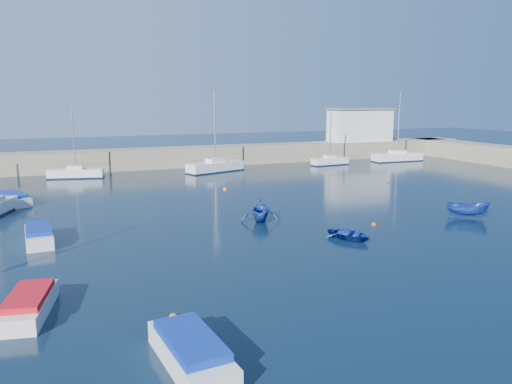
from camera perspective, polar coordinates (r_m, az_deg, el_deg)
name	(u,v)px	position (r m, az deg, el deg)	size (l,w,h in m)	color
ground	(365,266)	(28.90, 12.34, -8.23)	(220.00, 220.00, 0.00)	black
back_wall	(176,157)	(70.69, -9.08, 3.97)	(96.00, 4.50, 2.60)	gray
right_arm	(494,154)	(81.19, 25.53, 3.91)	(4.50, 32.00, 2.60)	gray
harbor_office	(360,126)	(82.42, 11.78, 7.44)	(10.00, 4.00, 5.00)	silver
sailboat_5	(76,173)	(63.05, -19.90, 2.05)	(6.54, 3.17, 8.32)	silver
sailboat_6	(215,166)	(64.67, -4.66, 2.92)	(8.12, 4.79, 10.27)	silver
sailboat_7	(330,161)	(72.10, 8.44, 3.52)	(5.69, 2.06, 7.41)	silver
sailboat_8	(397,157)	(78.74, 15.84, 3.89)	(7.97, 2.36, 10.32)	silver
motorboat_0	(29,304)	(24.12, -24.51, -11.60)	(2.44, 4.74, 1.01)	silver
motorboat_1	(39,235)	(35.42, -23.59, -4.52)	(1.86, 4.62, 1.11)	silver
motorboat_2	(11,199)	(49.40, -26.18, -0.71)	(3.60, 5.30, 1.03)	silver
motorboat_3	(191,352)	(18.34, -7.44, -17.64)	(2.15, 4.99, 1.14)	silver
dinghy_center	(349,234)	(33.95, 10.63, -4.78)	(2.24, 3.13, 0.65)	navy
dinghy_left	(260,210)	(38.10, 0.51, -2.02)	(2.97, 3.45, 1.82)	navy
dinghy_right	(467,210)	(42.75, 23.02, -1.86)	(1.23, 3.28, 1.27)	navy
buoy_0	(173,318)	(22.22, -9.43, -14.00)	(0.41, 0.41, 0.41)	#FF5A0D
buoy_1	(374,225)	(38.17, 13.34, -3.68)	(0.43, 0.43, 0.43)	#BB320E
buoy_3	(225,190)	(51.63, -3.53, 0.25)	(0.50, 0.50, 0.50)	#FF5A0D
buoy_4	(388,182)	(58.49, 14.86, 1.12)	(0.43, 0.43, 0.43)	#BB320E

